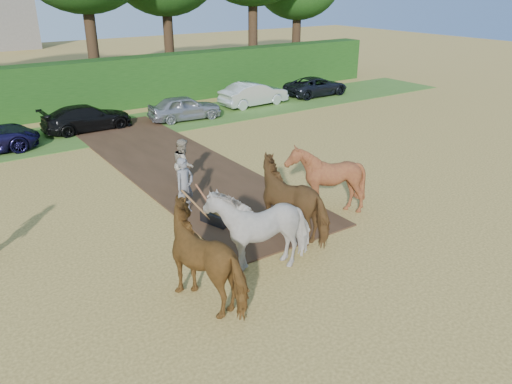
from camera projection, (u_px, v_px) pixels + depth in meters
name	position (u px, v px, depth m)	size (l,w,h in m)	color
ground	(232.00, 239.00, 15.14)	(120.00, 120.00, 0.00)	gold
earth_strip	(175.00, 165.00, 21.23)	(4.50, 17.00, 0.05)	#472D1C
grass_verge	(89.00, 133.00, 25.78)	(50.00, 5.00, 0.03)	#38601E
hedgerow	(61.00, 90.00, 28.62)	(46.00, 1.60, 3.00)	#14380F
spectator_near	(184.00, 164.00, 18.55)	(0.93, 0.72, 1.91)	tan
plough_team	(276.00, 211.00, 14.24)	(7.87, 6.58, 2.36)	brown
parked_cars	(104.00, 117.00, 26.03)	(35.55, 3.32, 1.48)	#AEB0B5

